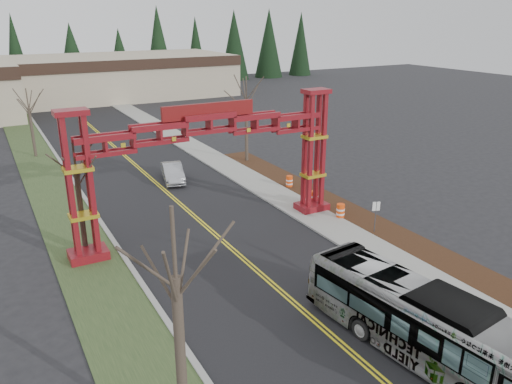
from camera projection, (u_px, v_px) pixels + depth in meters
road at (176, 200)px, 38.91m from camera, size 12.00×110.00×0.02m
lane_line_left at (174, 200)px, 38.85m from camera, size 0.12×100.00×0.01m
lane_line_right at (177, 200)px, 38.96m from camera, size 0.12×100.00×0.01m
curb_right at (245, 187)px, 41.70m from camera, size 0.30×110.00×0.15m
sidewalk_right at (260, 184)px, 42.37m from camera, size 2.60×110.00×0.14m
landscape_strip at (414, 245)px, 31.21m from camera, size 2.60×50.00×0.12m
grass_median at (68, 219)px, 35.24m from camera, size 4.00×110.00×0.08m
curb_left at (95, 214)px, 36.08m from camera, size 0.30×110.00×0.15m
gateway_arch at (210, 145)px, 31.14m from camera, size 18.20×1.60×8.90m
retail_building_east at (118, 76)px, 87.57m from camera, size 38.00×20.30×7.00m
conifer_treeline at (47, 56)px, 92.03m from camera, size 116.10×5.60×13.00m
transit_bus at (423, 323)px, 20.67m from camera, size 4.04×11.69×3.19m
silver_sedan at (173, 173)px, 43.14m from camera, size 2.60×4.90×1.53m
bare_tree_median_near at (176, 279)px, 14.57m from camera, size 3.39×3.39×8.66m
bare_tree_median_mid at (76, 174)px, 28.39m from camera, size 3.14×3.14×7.22m
bare_tree_median_far at (29, 109)px, 49.13m from camera, size 2.96×2.96×6.90m
bare_tree_right_far at (246, 99)px, 47.16m from camera, size 3.21×3.21×8.25m
street_sign at (376, 211)px, 32.47m from camera, size 0.49×0.21×2.22m
barrel_south at (340, 211)px, 35.20m from camera, size 0.59×0.59×1.09m
barrel_mid at (314, 198)px, 37.70m from camera, size 0.60×0.60×1.12m
barrel_north at (289, 182)px, 41.54m from camera, size 0.55×0.55×1.03m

